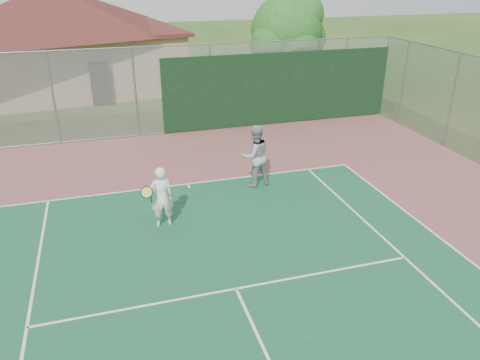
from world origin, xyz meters
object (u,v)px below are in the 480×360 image
(player_white_front, at_px, (161,197))
(player_grey_back, at_px, (255,156))
(tree, at_px, (288,33))
(clubhouse, at_px, (55,35))

(player_white_front, relative_size, player_grey_back, 0.85)
(player_white_front, height_order, player_grey_back, player_grey_back)
(tree, xyz_separation_m, player_grey_back, (-4.16, -7.93, -2.51))
(clubhouse, distance_m, player_white_front, 17.14)
(clubhouse, bearing_deg, player_grey_back, -74.64)
(player_white_front, bearing_deg, clubhouse, -78.90)
(clubhouse, relative_size, tree, 2.73)
(player_grey_back, bearing_deg, clubhouse, -78.58)
(clubhouse, distance_m, player_grey_back, 16.39)
(tree, bearing_deg, player_white_front, -126.98)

